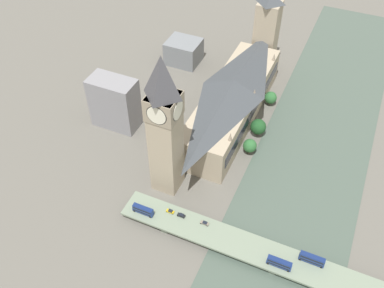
{
  "coord_description": "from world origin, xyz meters",
  "views": [
    {
      "loc": [
        -42.61,
        185.73,
        177.78
      ],
      "look_at": [
        21.83,
        40.98,
        19.81
      ],
      "focal_mm": 40.0,
      "sensor_mm": 36.0,
      "label": 1
    }
  ],
  "objects_px": {
    "victoria_tower": "(266,31)",
    "double_decker_bus_lead": "(143,210)",
    "parliament_hall": "(233,100)",
    "double_decker_bus_mid": "(312,259)",
    "clock_tower": "(165,125)",
    "car_northbound_lead": "(181,215)",
    "double_decker_bus_rear": "(279,263)",
    "car_southbound_lead": "(205,223)",
    "road_bridge": "(277,258)",
    "car_northbound_mid": "(170,211)"
  },
  "relations": [
    {
      "from": "victoria_tower",
      "to": "double_decker_bus_lead",
      "type": "height_order",
      "value": "victoria_tower"
    },
    {
      "from": "clock_tower",
      "to": "victoria_tower",
      "type": "bearing_deg",
      "value": -95.58
    },
    {
      "from": "victoria_tower",
      "to": "double_decker_bus_mid",
      "type": "relative_size",
      "value": 5.14
    },
    {
      "from": "double_decker_bus_mid",
      "to": "car_southbound_lead",
      "type": "xyz_separation_m",
      "value": [
        51.59,
        0.5,
        -2.05
      ]
    },
    {
      "from": "clock_tower",
      "to": "double_decker_bus_rear",
      "type": "relative_size",
      "value": 7.2
    },
    {
      "from": "clock_tower",
      "to": "double_decker_bus_mid",
      "type": "bearing_deg",
      "value": 167.14
    },
    {
      "from": "clock_tower",
      "to": "car_northbound_mid",
      "type": "xyz_separation_m",
      "value": [
        -10.91,
        19.44,
        -37.7
      ]
    },
    {
      "from": "road_bridge",
      "to": "double_decker_bus_mid",
      "type": "xyz_separation_m",
      "value": [
        -14.65,
        -3.94,
        3.57
      ]
    },
    {
      "from": "clock_tower",
      "to": "double_decker_bus_lead",
      "type": "height_order",
      "value": "clock_tower"
    },
    {
      "from": "double_decker_bus_lead",
      "to": "car_northbound_lead",
      "type": "xyz_separation_m",
      "value": [
        -17.92,
        -5.91,
        -1.82
      ]
    },
    {
      "from": "parliament_hall",
      "to": "car_northbound_mid",
      "type": "bearing_deg",
      "value": 88.87
    },
    {
      "from": "double_decker_bus_rear",
      "to": "double_decker_bus_lead",
      "type": "bearing_deg",
      "value": -0.66
    },
    {
      "from": "parliament_hall",
      "to": "clock_tower",
      "type": "bearing_deg",
      "value": 78.84
    },
    {
      "from": "double_decker_bus_lead",
      "to": "road_bridge",
      "type": "bearing_deg",
      "value": -177.42
    },
    {
      "from": "double_decker_bus_lead",
      "to": "double_decker_bus_mid",
      "type": "xyz_separation_m",
      "value": [
        -81.73,
        -6.95,
        0.12
      ]
    },
    {
      "from": "car_southbound_lead",
      "to": "clock_tower",
      "type": "bearing_deg",
      "value": -33.01
    },
    {
      "from": "clock_tower",
      "to": "car_southbound_lead",
      "type": "height_order",
      "value": "clock_tower"
    },
    {
      "from": "double_decker_bus_lead",
      "to": "double_decker_bus_mid",
      "type": "bearing_deg",
      "value": -175.14
    },
    {
      "from": "parliament_hall",
      "to": "double_decker_bus_mid",
      "type": "relative_size",
      "value": 9.26
    },
    {
      "from": "road_bridge",
      "to": "double_decker_bus_rear",
      "type": "height_order",
      "value": "double_decker_bus_rear"
    },
    {
      "from": "parliament_hall",
      "to": "victoria_tower",
      "type": "relative_size",
      "value": 1.8
    },
    {
      "from": "victoria_tower",
      "to": "double_decker_bus_lead",
      "type": "bearing_deg",
      "value": 84.97
    },
    {
      "from": "victoria_tower",
      "to": "double_decker_bus_rear",
      "type": "bearing_deg",
      "value": 109.8
    },
    {
      "from": "double_decker_bus_lead",
      "to": "double_decker_bus_rear",
      "type": "relative_size",
      "value": 0.96
    },
    {
      "from": "car_northbound_lead",
      "to": "car_southbound_lead",
      "type": "relative_size",
      "value": 0.96
    },
    {
      "from": "victoria_tower",
      "to": "double_decker_bus_rear",
      "type": "xyz_separation_m",
      "value": [
        -55.47,
        154.09,
        -20.19
      ]
    },
    {
      "from": "clock_tower",
      "to": "road_bridge",
      "type": "height_order",
      "value": "clock_tower"
    },
    {
      "from": "double_decker_bus_lead",
      "to": "car_southbound_lead",
      "type": "relative_size",
      "value": 2.58
    },
    {
      "from": "double_decker_bus_lead",
      "to": "car_northbound_mid",
      "type": "height_order",
      "value": "double_decker_bus_lead"
    },
    {
      "from": "parliament_hall",
      "to": "car_northbound_mid",
      "type": "relative_size",
      "value": 26.01
    },
    {
      "from": "double_decker_bus_rear",
      "to": "car_northbound_lead",
      "type": "xyz_separation_m",
      "value": [
        51.04,
        -6.71,
        -1.83
      ]
    },
    {
      "from": "car_northbound_mid",
      "to": "clock_tower",
      "type": "bearing_deg",
      "value": -60.7
    },
    {
      "from": "victoria_tower",
      "to": "road_bridge",
      "type": "distance_m",
      "value": 161.29
    },
    {
      "from": "car_southbound_lead",
      "to": "double_decker_bus_lead",
      "type": "bearing_deg",
      "value": 12.09
    },
    {
      "from": "double_decker_bus_lead",
      "to": "car_northbound_lead",
      "type": "relative_size",
      "value": 2.69
    },
    {
      "from": "double_decker_bus_mid",
      "to": "clock_tower",
      "type": "bearing_deg",
      "value": -12.86
    },
    {
      "from": "car_southbound_lead",
      "to": "road_bridge",
      "type": "bearing_deg",
      "value": 174.69
    },
    {
      "from": "double_decker_bus_mid",
      "to": "double_decker_bus_rear",
      "type": "xyz_separation_m",
      "value": [
        12.78,
        7.75,
        -0.11
      ]
    },
    {
      "from": "car_northbound_lead",
      "to": "car_southbound_lead",
      "type": "xyz_separation_m",
      "value": [
        -12.22,
        -0.54,
        -0.11
      ]
    },
    {
      "from": "victoria_tower",
      "to": "car_northbound_lead",
      "type": "distance_m",
      "value": 149.08
    },
    {
      "from": "double_decker_bus_rear",
      "to": "car_northbound_mid",
      "type": "xyz_separation_m",
      "value": [
        57.05,
        -6.74,
        -1.92
      ]
    },
    {
      "from": "car_northbound_lead",
      "to": "car_southbound_lead",
      "type": "distance_m",
      "value": 12.23
    },
    {
      "from": "clock_tower",
      "to": "car_southbound_lead",
      "type": "xyz_separation_m",
      "value": [
        -29.14,
        18.93,
        -37.71
      ]
    },
    {
      "from": "double_decker_bus_rear",
      "to": "road_bridge",
      "type": "bearing_deg",
      "value": -63.85
    },
    {
      "from": "clock_tower",
      "to": "car_northbound_lead",
      "type": "height_order",
      "value": "clock_tower"
    },
    {
      "from": "road_bridge",
      "to": "double_decker_bus_rear",
      "type": "bearing_deg",
      "value": 116.15
    },
    {
      "from": "parliament_hall",
      "to": "car_northbound_lead",
      "type": "xyz_separation_m",
      "value": [
        -4.38,
        83.05,
        -9.17
      ]
    },
    {
      "from": "clock_tower",
      "to": "double_decker_bus_lead",
      "type": "distance_m",
      "value": 43.88
    },
    {
      "from": "double_decker_bus_rear",
      "to": "clock_tower",
      "type": "bearing_deg",
      "value": -21.07
    },
    {
      "from": "victoria_tower",
      "to": "car_northbound_mid",
      "type": "xyz_separation_m",
      "value": [
        1.58,
        147.35,
        -22.11
      ]
    }
  ]
}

